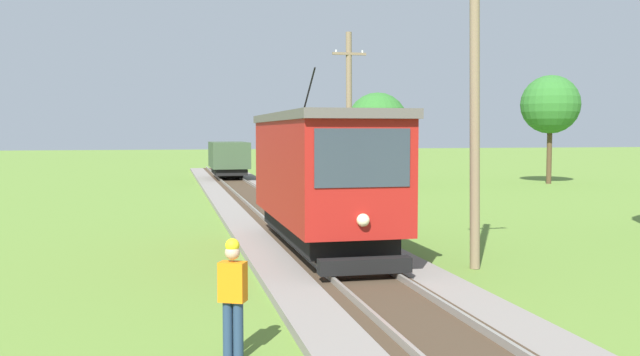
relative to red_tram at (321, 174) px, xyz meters
The scene contains 7 objects.
red_tram is the anchor object (origin of this frame).
freight_car 28.25m from the red_tram, 90.01° to the left, with size 2.40×5.20×2.31m.
utility_pole_near_tram 4.50m from the red_tram, 38.27° to the right, with size 1.40×0.53×7.90m.
utility_pole_mid 9.83m from the red_tram, 70.61° to the left, with size 1.40×0.44×7.35m.
track_worker 8.76m from the red_tram, 111.24° to the right, with size 0.45×0.38×1.78m.
tree_left_near 29.43m from the red_tram, 47.51° to the left, with size 3.71×3.71×6.91m.
tree_right_near 24.67m from the red_tram, 69.16° to the left, with size 3.78×3.78×5.75m.
Camera 1 is at (-4.04, -0.11, 3.32)m, focal length 38.58 mm.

